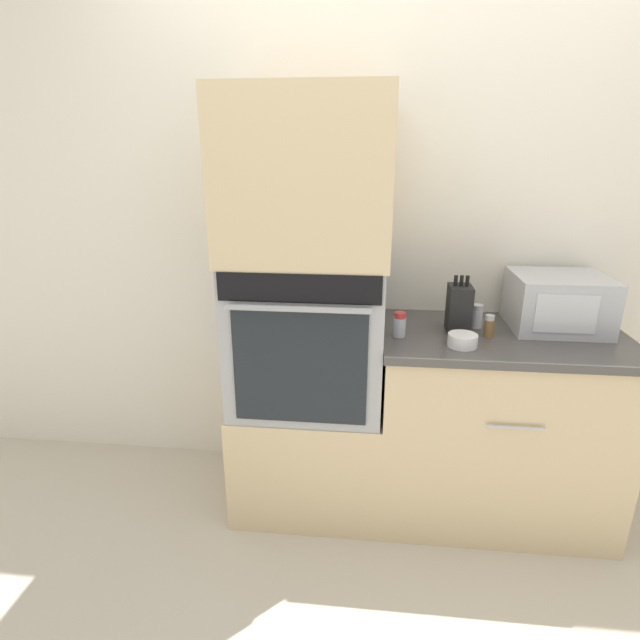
% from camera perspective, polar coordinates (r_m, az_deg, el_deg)
% --- Properties ---
extents(ground_plane, '(12.00, 12.00, 0.00)m').
position_cam_1_polar(ground_plane, '(2.40, 6.62, -23.84)').
color(ground_plane, beige).
extents(wall_back, '(8.00, 0.05, 2.50)m').
position_cam_1_polar(wall_back, '(2.43, 7.69, 9.77)').
color(wall_back, silver).
rests_on(wall_back, ground_plane).
extents(oven_cabinet_base, '(0.67, 0.60, 0.54)m').
position_cam_1_polar(oven_cabinet_base, '(2.49, -1.15, -14.19)').
color(oven_cabinet_base, beige).
rests_on(oven_cabinet_base, ground_plane).
extents(wall_oven, '(0.65, 0.64, 0.66)m').
position_cam_1_polar(wall_oven, '(2.22, -1.26, -1.18)').
color(wall_oven, '#9EA0A5').
rests_on(wall_oven, oven_cabinet_base).
extents(oven_cabinet_upper, '(0.67, 0.60, 0.66)m').
position_cam_1_polar(oven_cabinet_upper, '(2.09, -1.37, 15.99)').
color(oven_cabinet_upper, beige).
rests_on(oven_cabinet_upper, wall_oven).
extents(counter_unit, '(1.04, 0.63, 0.88)m').
position_cam_1_polar(counter_unit, '(2.45, 19.18, -11.16)').
color(counter_unit, beige).
rests_on(counter_unit, ground_plane).
extents(microwave, '(0.39, 0.35, 0.24)m').
position_cam_1_polar(microwave, '(2.40, 25.50, 1.88)').
color(microwave, '#B2B5BA').
rests_on(microwave, counter_unit).
extents(knife_block, '(0.10, 0.13, 0.25)m').
position_cam_1_polar(knife_block, '(2.22, 15.60, 1.30)').
color(knife_block, black).
rests_on(knife_block, counter_unit).
extents(bowl, '(0.12, 0.12, 0.05)m').
position_cam_1_polar(bowl, '(2.07, 15.97, -2.24)').
color(bowl, white).
rests_on(bowl, counter_unit).
extents(condiment_jar_near, '(0.04, 0.04, 0.10)m').
position_cam_1_polar(condiment_jar_near, '(2.20, 18.76, -0.69)').
color(condiment_jar_near, brown).
rests_on(condiment_jar_near, counter_unit).
extents(condiment_jar_mid, '(0.05, 0.05, 0.10)m').
position_cam_1_polar(condiment_jar_mid, '(2.31, 17.49, 0.41)').
color(condiment_jar_mid, silver).
rests_on(condiment_jar_mid, counter_unit).
extents(condiment_jar_far, '(0.05, 0.05, 0.10)m').
position_cam_1_polar(condiment_jar_far, '(2.12, 9.08, -0.53)').
color(condiment_jar_far, silver).
rests_on(condiment_jar_far, counter_unit).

